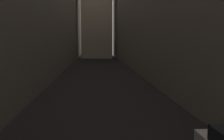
# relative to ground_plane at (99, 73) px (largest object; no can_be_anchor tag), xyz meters

# --- Properties ---
(ground_plane) EXTENTS (264.00, 264.00, 0.00)m
(ground_plane) POSITION_rel_ground_plane_xyz_m (0.00, 0.00, 0.00)
(ground_plane) COLOR black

